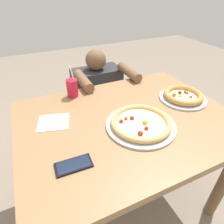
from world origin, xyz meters
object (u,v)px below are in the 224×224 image
object	(u,v)px
pizza_near	(141,123)
diner_seated	(98,105)
drink_cup_colored	(72,88)
pizza_far	(183,96)
cell_phone	(74,165)

from	to	relation	value
pizza_near	diner_seated	bearing A→B (deg)	85.36
pizza_near	diner_seated	distance (m)	0.88
diner_seated	drink_cup_colored	bearing A→B (deg)	-130.70
pizza_far	diner_seated	xyz separation A→B (m)	(-0.32, 0.68, -0.37)
pizza_near	diner_seated	world-z (taller)	diner_seated
cell_phone	diner_seated	distance (m)	1.07
pizza_near	diner_seated	xyz separation A→B (m)	(0.07, 0.80, -0.37)
pizza_far	diner_seated	world-z (taller)	diner_seated
drink_cup_colored	diner_seated	bearing A→B (deg)	49.30
cell_phone	diner_seated	xyz separation A→B (m)	(0.45, 0.91, -0.35)
pizza_far	diner_seated	distance (m)	0.84
pizza_far	cell_phone	world-z (taller)	pizza_far
drink_cup_colored	cell_phone	size ratio (longest dim) A/B	1.33
drink_cup_colored	pizza_near	bearing A→B (deg)	-62.87
pizza_near	pizza_far	size ratio (longest dim) A/B	1.24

